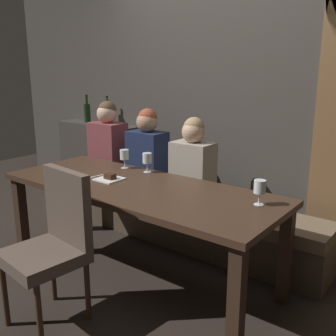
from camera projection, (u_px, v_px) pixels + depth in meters
ground at (139, 275)px, 3.13m from camera, size 9.00×9.00×0.00m
back_wall_tiled at (223, 77)px, 3.69m from camera, size 6.00×0.12×3.00m
back_counter at (100, 163)px, 4.72m from camera, size 1.10×0.28×0.95m
dining_table at (138, 196)px, 2.96m from camera, size 2.20×0.84×0.74m
banquette_bench at (190, 221)px, 3.61m from camera, size 2.50×0.44×0.45m
chair_near_side at (54, 238)px, 2.47m from camera, size 0.49×0.49×0.98m
diner_redhead at (108, 143)px, 4.05m from camera, size 0.36×0.24×0.81m
diner_bearded at (147, 151)px, 3.79m from camera, size 0.36×0.24×0.77m
diner_far_end at (193, 161)px, 3.46m from camera, size 0.36×0.24×0.73m
wine_bottle_dark_red at (87, 112)px, 4.66m from camera, size 0.08×0.08×0.33m
wine_bottle_pale_label at (107, 114)px, 4.48m from camera, size 0.08×0.08×0.33m
wine_glass_far_right at (124, 155)px, 3.40m from camera, size 0.08×0.08×0.16m
wine_glass_center_front at (260, 187)px, 2.50m from camera, size 0.08×0.08×0.16m
wine_glass_far_left at (147, 159)px, 3.27m from camera, size 0.08×0.08×0.16m
dessert_plate at (109, 178)px, 3.08m from camera, size 0.19×0.19×0.05m
fork_on_table at (100, 175)px, 3.19m from camera, size 0.04×0.17×0.01m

